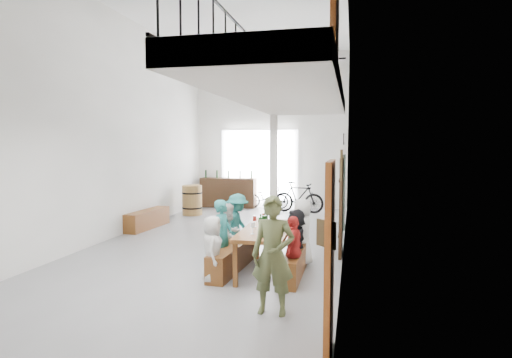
% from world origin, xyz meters
% --- Properties ---
extents(floor, '(12.00, 12.00, 0.00)m').
position_xyz_m(floor, '(0.00, 0.00, 0.00)').
color(floor, slate).
rests_on(floor, ground).
extents(room_walls, '(12.00, 12.00, 12.00)m').
position_xyz_m(room_walls, '(0.00, 0.00, 3.55)').
color(room_walls, white).
rests_on(room_walls, ground).
extents(gateway_portal, '(2.80, 0.08, 2.80)m').
position_xyz_m(gateway_portal, '(-0.40, 5.94, 1.40)').
color(gateway_portal, white).
rests_on(gateway_portal, ground).
extents(right_wall_decor, '(0.07, 8.28, 5.07)m').
position_xyz_m(right_wall_decor, '(2.70, -1.87, 1.74)').
color(right_wall_decor, '#964016').
rests_on(right_wall_decor, ground).
extents(balcony, '(1.52, 5.62, 4.00)m').
position_xyz_m(balcony, '(1.98, -3.13, 2.96)').
color(balcony, silver).
rests_on(balcony, ground).
extents(tasting_table, '(0.86, 2.03, 0.79)m').
position_xyz_m(tasting_table, '(1.46, -1.97, 0.71)').
color(tasting_table, brown).
rests_on(tasting_table, ground).
extents(bench_inner, '(0.44, 2.01, 0.46)m').
position_xyz_m(bench_inner, '(0.83, -1.90, 0.23)').
color(bench_inner, brown).
rests_on(bench_inner, ground).
extents(bench_wall, '(0.25, 1.93, 0.44)m').
position_xyz_m(bench_wall, '(1.98, -1.93, 0.22)').
color(bench_wall, brown).
rests_on(bench_wall, ground).
extents(tableware, '(0.49, 1.15, 0.35)m').
position_xyz_m(tableware, '(1.44, -2.08, 0.94)').
color(tableware, black).
rests_on(tableware, tasting_table).
extents(side_bench, '(0.52, 1.78, 0.49)m').
position_xyz_m(side_bench, '(-2.50, 1.30, 0.25)').
color(side_bench, brown).
rests_on(side_bench, ground).
extents(oak_barrel, '(0.65, 0.65, 0.96)m').
position_xyz_m(oak_barrel, '(-2.12, 3.67, 0.48)').
color(oak_barrel, olive).
rests_on(oak_barrel, ground).
extents(serving_counter, '(2.01, 0.56, 1.06)m').
position_xyz_m(serving_counter, '(-1.48, 5.65, 0.53)').
color(serving_counter, '#331E10').
rests_on(serving_counter, ground).
extents(counter_bottles, '(1.77, 0.12, 0.28)m').
position_xyz_m(counter_bottles, '(-1.48, 5.66, 1.20)').
color(counter_bottles, black).
rests_on(counter_bottles, serving_counter).
extents(guest_left_a, '(0.47, 0.61, 1.10)m').
position_xyz_m(guest_left_a, '(0.70, -2.70, 0.55)').
color(guest_left_a, silver).
rests_on(guest_left_a, ground).
extents(guest_left_b, '(0.34, 0.49, 1.29)m').
position_xyz_m(guest_left_b, '(0.68, -2.05, 0.64)').
color(guest_left_b, '#237774').
rests_on(guest_left_b, ground).
extents(guest_left_c, '(0.62, 0.69, 1.16)m').
position_xyz_m(guest_left_c, '(0.66, -1.62, 0.58)').
color(guest_left_c, silver).
rests_on(guest_left_c, ground).
extents(guest_left_d, '(0.60, 0.90, 1.28)m').
position_xyz_m(guest_left_d, '(0.67, -1.05, 0.64)').
color(guest_left_d, '#237774').
rests_on(guest_left_d, ground).
extents(guest_right_a, '(0.38, 0.69, 1.12)m').
position_xyz_m(guest_right_a, '(2.00, -2.47, 0.56)').
color(guest_right_a, '#B0201E').
rests_on(guest_right_a, ground).
extents(guest_right_b, '(0.43, 1.08, 1.13)m').
position_xyz_m(guest_right_b, '(1.96, -1.81, 0.56)').
color(guest_right_b, black).
rests_on(guest_right_b, ground).
extents(guest_right_c, '(0.54, 0.69, 1.26)m').
position_xyz_m(guest_right_c, '(2.02, -1.34, 0.63)').
color(guest_right_c, silver).
rests_on(guest_right_c, ground).
extents(host_standing, '(0.59, 0.40, 1.59)m').
position_xyz_m(host_standing, '(1.90, -3.76, 0.79)').
color(host_standing, '#48522E').
rests_on(host_standing, ground).
extents(potted_plant, '(0.49, 0.45, 0.46)m').
position_xyz_m(potted_plant, '(2.45, 0.71, 0.23)').
color(potted_plant, '#234F1F').
rests_on(potted_plant, ground).
extents(bicycle_near, '(1.56, 0.60, 0.81)m').
position_xyz_m(bicycle_near, '(-0.04, 5.60, 0.41)').
color(bicycle_near, black).
rests_on(bicycle_near, ground).
extents(bicycle_far, '(1.78, 0.80, 1.03)m').
position_xyz_m(bicycle_far, '(1.18, 4.90, 0.52)').
color(bicycle_far, black).
rests_on(bicycle_far, ground).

